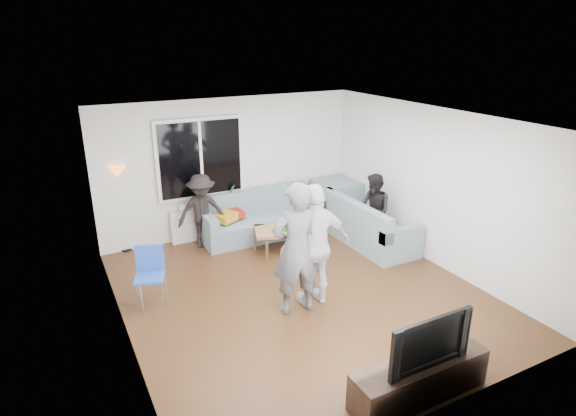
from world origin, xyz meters
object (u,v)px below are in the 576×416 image
coffee_table (286,239)px  player_right (315,246)px  side_chair (150,278)px  tv_console (419,379)px  spectator_back (202,211)px  sofa_back_section (261,215)px  spectator_right (374,211)px  floor_lamp (121,209)px  player_left (296,249)px  television (424,338)px  sofa_right_section (369,221)px

coffee_table → player_right: (-0.47, -1.79, 0.70)m
side_chair → tv_console: 3.84m
spectator_back → side_chair: bearing=-120.4°
sofa_back_section → tv_console: sofa_back_section is taller
sofa_back_section → spectator_back: size_ratio=1.69×
side_chair → spectator_back: size_ratio=0.63×
spectator_right → side_chair: bearing=-84.1°
floor_lamp → coffee_table: bearing=-27.2°
coffee_table → floor_lamp: bearing=152.8°
floor_lamp → player_left: 3.63m
floor_lamp → tv_console: floor_lamp is taller
sofa_back_section → side_chair: 2.90m
tv_console → floor_lamp: bearing=111.7°
television → coffee_table: bearing=83.4°
sofa_back_section → player_right: (-0.34, -2.59, 0.47)m
coffee_table → spectator_back: 1.59m
side_chair → spectator_right: spectator_right is taller
sofa_back_section → player_right: 2.65m
sofa_right_section → player_right: size_ratio=1.11×
spectator_back → coffee_table: bearing=-24.4°
sofa_right_section → spectator_back: 3.05m
sofa_back_section → spectator_back: (-1.14, 0.03, 0.26)m
spectator_back → sofa_right_section: bearing=-15.7°
sofa_back_section → coffee_table: 0.84m
side_chair → television: (2.11, -3.20, 0.30)m
spectator_back → television: spectator_back is taller
floor_lamp → spectator_back: 1.39m
side_chair → player_left: 2.13m
player_left → tv_console: (0.35, -2.11, -0.72)m
coffee_table → tv_console: tv_console is taller
sofa_right_section → spectator_right: 0.27m
sofa_right_section → player_right: bearing=124.6°
player_right → tv_console: bearing=92.9°
sofa_right_section → coffee_table: 1.58m
sofa_right_section → floor_lamp: floor_lamp is taller
sofa_right_section → player_right: player_right is taller
player_right → spectator_back: 2.74m
side_chair → spectator_back: 2.07m
side_chair → player_left: player_left is taller
spectator_right → television: (-1.96, -3.42, 0.06)m
sofa_right_section → floor_lamp: 4.44m
sofa_back_section → television: size_ratio=2.25×
floor_lamp → player_left: size_ratio=0.83×
floor_lamp → spectator_back: size_ratio=1.14×
side_chair → spectator_right: bearing=21.8°
television → floor_lamp: bearing=111.7°
player_left → television: size_ratio=1.85×
sofa_right_section → player_left: bearing=121.7°
sofa_back_section → player_left: 2.79m
side_chair → sofa_back_section: bearing=51.5°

